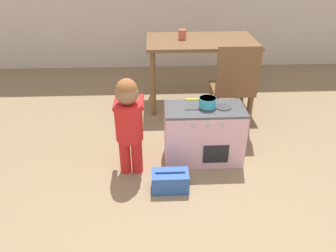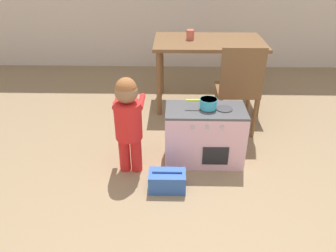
{
  "view_description": "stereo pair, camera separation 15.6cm",
  "coord_description": "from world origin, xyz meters",
  "px_view_note": "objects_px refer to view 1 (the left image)",
  "views": [
    {
      "loc": [
        -0.26,
        -1.3,
        1.68
      ],
      "look_at": [
        -0.16,
        1.02,
        0.37
      ],
      "focal_mm": 35.0,
      "sensor_mm": 36.0,
      "label": 1
    },
    {
      "loc": [
        -0.11,
        -1.3,
        1.68
      ],
      "look_at": [
        -0.16,
        1.02,
        0.37
      ],
      "focal_mm": 35.0,
      "sensor_mm": 36.0,
      "label": 2
    }
  ],
  "objects_px": {
    "dining_chair_near": "(233,86)",
    "child_figure": "(129,118)",
    "dining_table": "(201,49)",
    "cup_on_table": "(182,34)",
    "toy_pot": "(207,102)",
    "play_kitchen": "(204,134)",
    "toy_basket": "(170,181)"
  },
  "relations": [
    {
      "from": "dining_table",
      "to": "cup_on_table",
      "type": "bearing_deg",
      "value": 172.27
    },
    {
      "from": "toy_pot",
      "to": "child_figure",
      "type": "bearing_deg",
      "value": -165.87
    },
    {
      "from": "toy_basket",
      "to": "dining_table",
      "type": "height_order",
      "value": "dining_table"
    },
    {
      "from": "child_figure",
      "to": "toy_basket",
      "type": "xyz_separation_m",
      "value": [
        0.31,
        -0.25,
        -0.42
      ]
    },
    {
      "from": "play_kitchen",
      "to": "child_figure",
      "type": "distance_m",
      "value": 0.68
    },
    {
      "from": "dining_table",
      "to": "dining_chair_near",
      "type": "distance_m",
      "value": 0.73
    },
    {
      "from": "play_kitchen",
      "to": "toy_basket",
      "type": "bearing_deg",
      "value": -127.03
    },
    {
      "from": "child_figure",
      "to": "dining_table",
      "type": "xyz_separation_m",
      "value": [
        0.73,
        1.32,
        0.15
      ]
    },
    {
      "from": "toy_basket",
      "to": "play_kitchen",
      "type": "bearing_deg",
      "value": 52.97
    },
    {
      "from": "child_figure",
      "to": "play_kitchen",
      "type": "bearing_deg",
      "value": 14.39
    },
    {
      "from": "play_kitchen",
      "to": "cup_on_table",
      "type": "distance_m",
      "value": 1.32
    },
    {
      "from": "dining_chair_near",
      "to": "dining_table",
      "type": "bearing_deg",
      "value": 108.99
    },
    {
      "from": "play_kitchen",
      "to": "toy_pot",
      "type": "height_order",
      "value": "toy_pot"
    },
    {
      "from": "play_kitchen",
      "to": "dining_chair_near",
      "type": "xyz_separation_m",
      "value": [
        0.34,
        0.49,
        0.23
      ]
    },
    {
      "from": "toy_pot",
      "to": "dining_chair_near",
      "type": "relative_size",
      "value": 0.28
    },
    {
      "from": "dining_chair_near",
      "to": "child_figure",
      "type": "bearing_deg",
      "value": -145.92
    },
    {
      "from": "toy_pot",
      "to": "child_figure",
      "type": "distance_m",
      "value": 0.65
    },
    {
      "from": "toy_pot",
      "to": "dining_table",
      "type": "relative_size",
      "value": 0.21
    },
    {
      "from": "child_figure",
      "to": "cup_on_table",
      "type": "xyz_separation_m",
      "value": [
        0.52,
        1.35,
        0.3
      ]
    },
    {
      "from": "play_kitchen",
      "to": "toy_basket",
      "type": "relative_size",
      "value": 2.33
    },
    {
      "from": "toy_pot",
      "to": "child_figure",
      "type": "height_order",
      "value": "child_figure"
    },
    {
      "from": "child_figure",
      "to": "cup_on_table",
      "type": "distance_m",
      "value": 1.48
    },
    {
      "from": "dining_table",
      "to": "cup_on_table",
      "type": "relative_size",
      "value": 11.43
    },
    {
      "from": "dining_chair_near",
      "to": "cup_on_table",
      "type": "height_order",
      "value": "dining_chair_near"
    },
    {
      "from": "cup_on_table",
      "to": "toy_basket",
      "type": "bearing_deg",
      "value": -97.63
    },
    {
      "from": "child_figure",
      "to": "cup_on_table",
      "type": "bearing_deg",
      "value": 68.84
    },
    {
      "from": "toy_pot",
      "to": "cup_on_table",
      "type": "xyz_separation_m",
      "value": [
        -0.11,
        1.19,
        0.25
      ]
    },
    {
      "from": "toy_pot",
      "to": "child_figure",
      "type": "xyz_separation_m",
      "value": [
        -0.63,
        -0.16,
        -0.05
      ]
    },
    {
      "from": "cup_on_table",
      "to": "dining_chair_near",
      "type": "bearing_deg",
      "value": -58.12
    },
    {
      "from": "toy_basket",
      "to": "cup_on_table",
      "type": "relative_size",
      "value": 2.72
    },
    {
      "from": "child_figure",
      "to": "toy_basket",
      "type": "height_order",
      "value": "child_figure"
    },
    {
      "from": "child_figure",
      "to": "dining_table",
      "type": "distance_m",
      "value": 1.52
    }
  ]
}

